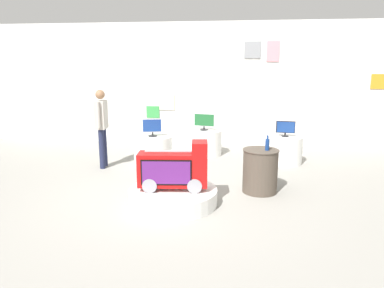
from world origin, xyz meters
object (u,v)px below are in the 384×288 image
object	(u,v)px
tv_on_left_rear	(204,121)
shopper_browsing_near_truck	(102,123)
side_table_round	(260,170)
bottle_on_side_table	(267,144)
novelty_firetruck_tv	(174,170)
tv_on_center_rear	(152,127)
display_pedestal_left_rear	(204,142)
main_display_pedestal	(173,196)
display_pedestal_center_rear	(153,150)
display_pedestal_right_rear	(284,150)
tv_on_right_rear	(286,128)

from	to	relation	value
tv_on_left_rear	shopper_browsing_near_truck	xyz separation A→B (m)	(-2.10, -1.42, 0.14)
side_table_round	tv_on_left_rear	bearing A→B (deg)	115.02
bottle_on_side_table	shopper_browsing_near_truck	distance (m)	3.63
side_table_round	novelty_firetruck_tv	bearing A→B (deg)	-152.03
tv_on_center_rear	tv_on_left_rear	bearing A→B (deg)	40.87
display_pedestal_left_rear	main_display_pedestal	bearing A→B (deg)	-93.58
tv_on_left_rear	bottle_on_side_table	world-z (taller)	tv_on_left_rear
display_pedestal_center_rear	shopper_browsing_near_truck	xyz separation A→B (m)	(-1.01, -0.47, 0.69)
display_pedestal_left_rear	shopper_browsing_near_truck	distance (m)	2.63
main_display_pedestal	display_pedestal_left_rear	xyz separation A→B (m)	(0.21, 3.35, 0.19)
tv_on_center_rear	display_pedestal_right_rear	size ratio (longest dim) A/B	0.55
display_pedestal_left_rear	display_pedestal_right_rear	xyz separation A→B (m)	(1.90, -0.60, 0.00)
display_pedestal_left_rear	tv_on_center_rear	bearing A→B (deg)	-138.98
tv_on_left_rear	tv_on_center_rear	bearing A→B (deg)	-139.13
tv_on_left_rear	bottle_on_side_table	xyz separation A→B (m)	(1.32, -2.65, 0.02)
tv_on_right_rear	novelty_firetruck_tv	bearing A→B (deg)	-127.19
tv_on_center_rear	display_pedestal_right_rear	distance (m)	3.06
shopper_browsing_near_truck	display_pedestal_right_rear	bearing A→B (deg)	11.62
display_pedestal_center_rear	bottle_on_side_table	bearing A→B (deg)	-35.29
main_display_pedestal	side_table_round	world-z (taller)	side_table_round
display_pedestal_center_rear	display_pedestal_right_rear	xyz separation A→B (m)	(2.99, 0.35, 0.00)
main_display_pedestal	tv_on_left_rear	bearing A→B (deg)	86.40
display_pedestal_left_rear	tv_on_left_rear	size ratio (longest dim) A/B	1.66
novelty_firetruck_tv	display_pedestal_center_rear	distance (m)	2.59
display_pedestal_right_rear	side_table_round	size ratio (longest dim) A/B	1.04
display_pedestal_right_rear	shopper_browsing_near_truck	xyz separation A→B (m)	(-4.00, -0.82, 0.69)
novelty_firetruck_tv	display_pedestal_right_rear	distance (m)	3.47
bottle_on_side_table	shopper_browsing_near_truck	world-z (taller)	shopper_browsing_near_truck
display_pedestal_center_rear	display_pedestal_left_rear	bearing A→B (deg)	40.93
tv_on_left_rear	display_pedestal_right_rear	size ratio (longest dim) A/B	0.67
tv_on_center_rear	main_display_pedestal	bearing A→B (deg)	-69.82
bottle_on_side_table	display_pedestal_center_rear	bearing A→B (deg)	144.71
display_pedestal_left_rear	display_pedestal_right_rear	bearing A→B (deg)	-17.46
main_display_pedestal	tv_on_center_rear	xyz separation A→B (m)	(-0.88, 2.40, 0.72)
tv_on_left_rear	side_table_round	distance (m)	2.92
display_pedestal_center_rear	tv_on_left_rear	bearing A→B (deg)	40.78
tv_on_center_rear	display_pedestal_right_rear	xyz separation A→B (m)	(3.00, 0.35, -0.54)
tv_on_right_rear	tv_on_left_rear	bearing A→B (deg)	162.53
tv_on_left_rear	tv_on_center_rear	size ratio (longest dim) A/B	1.22
side_table_round	main_display_pedestal	bearing A→B (deg)	-152.55
display_pedestal_right_rear	shopper_browsing_near_truck	size ratio (longest dim) A/B	0.47
side_table_round	tv_on_center_rear	bearing A→B (deg)	144.29
display_pedestal_left_rear	tv_on_right_rear	size ratio (longest dim) A/B	2.11
tv_on_center_rear	bottle_on_side_table	world-z (taller)	bottle_on_side_table
display_pedestal_left_rear	side_table_round	size ratio (longest dim) A/B	1.16
main_display_pedestal	side_table_round	size ratio (longest dim) A/B	1.85
display_pedestal_center_rear	side_table_round	size ratio (longest dim) A/B	1.14
novelty_firetruck_tv	display_pedestal_right_rear	size ratio (longest dim) A/B	1.40
tv_on_left_rear	display_pedestal_right_rear	world-z (taller)	tv_on_left_rear
main_display_pedestal	display_pedestal_right_rear	distance (m)	3.48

